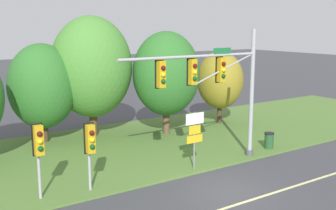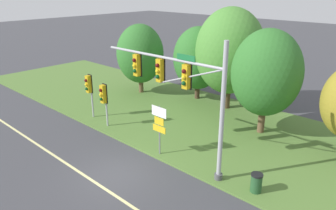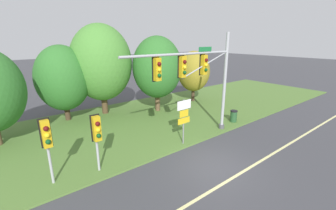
# 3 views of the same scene
# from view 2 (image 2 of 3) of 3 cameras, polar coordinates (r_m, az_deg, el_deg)

# --- Properties ---
(ground_plane) EXTENTS (160.00, 160.00, 0.00)m
(ground_plane) POSITION_cam_2_polar(r_m,az_deg,el_deg) (17.47, -9.16, -11.67)
(ground_plane) COLOR #3D3D42
(lane_stripe) EXTENTS (36.00, 0.16, 0.01)m
(lane_stripe) POSITION_cam_2_polar(r_m,az_deg,el_deg) (16.89, -12.43, -13.12)
(lane_stripe) COLOR beige
(lane_stripe) RESTS_ON ground
(grass_verge) EXTENTS (48.00, 11.50, 0.10)m
(grass_verge) POSITION_cam_2_polar(r_m,az_deg,el_deg) (22.77, 7.32, -3.52)
(grass_verge) COLOR #517533
(grass_verge) RESTS_ON ground
(traffic_signal_mast) EXTENTS (8.18, 0.49, 6.84)m
(traffic_signal_mast) POSITION_cam_2_polar(r_m,az_deg,el_deg) (16.39, 2.21, 3.42)
(traffic_signal_mast) COLOR #9EA0A5
(traffic_signal_mast) RESTS_ON grass_verge
(pedestrian_signal_near_kerb) EXTENTS (0.46, 0.55, 2.99)m
(pedestrian_signal_near_kerb) POSITION_cam_2_polar(r_m,az_deg,el_deg) (21.92, -11.14, 1.48)
(pedestrian_signal_near_kerb) COLOR #9EA0A5
(pedestrian_signal_near_kerb) RESTS_ON grass_verge
(pedestrian_signal_further_along) EXTENTS (0.46, 0.55, 3.19)m
(pedestrian_signal_further_along) POSITION_cam_2_polar(r_m,az_deg,el_deg) (23.67, -13.59, 3.11)
(pedestrian_signal_further_along) COLOR #9EA0A5
(pedestrian_signal_further_along) RESTS_ON grass_verge
(route_sign_post) EXTENTS (1.07, 0.08, 2.90)m
(route_sign_post) POSITION_cam_2_polar(r_m,az_deg,el_deg) (18.02, -1.54, -3.12)
(route_sign_post) COLOR slate
(route_sign_post) RESTS_ON grass_verge
(tree_nearest_road) EXTENTS (4.07, 4.07, 6.00)m
(tree_nearest_road) POSITION_cam_2_polar(r_m,az_deg,el_deg) (28.66, -4.87, 8.87)
(tree_nearest_road) COLOR brown
(tree_nearest_road) RESTS_ON grass_verge
(tree_left_of_mast) EXTENTS (4.10, 4.10, 6.00)m
(tree_left_of_mast) POSITION_cam_2_polar(r_m,az_deg,el_deg) (27.02, 5.29, 8.11)
(tree_left_of_mast) COLOR #423021
(tree_left_of_mast) RESTS_ON grass_verge
(tree_behind_signpost) EXTENTS (5.11, 5.11, 7.64)m
(tree_behind_signpost) POSITION_cam_2_polar(r_m,az_deg,el_deg) (24.87, 10.72, 9.16)
(tree_behind_signpost) COLOR #4C3823
(tree_behind_signpost) RESTS_ON grass_verge
(tree_mid_verge) EXTENTS (4.33, 4.33, 6.68)m
(tree_mid_verge) POSITION_cam_2_polar(r_m,az_deg,el_deg) (21.05, 16.77, 5.34)
(tree_mid_verge) COLOR brown
(tree_mid_verge) RESTS_ON grass_verge
(trash_bin) EXTENTS (0.56, 0.56, 0.93)m
(trash_bin) POSITION_cam_2_polar(r_m,az_deg,el_deg) (16.04, 15.13, -12.93)
(trash_bin) COLOR #234C28
(trash_bin) RESTS_ON grass_verge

